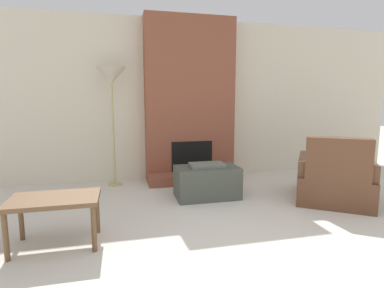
{
  "coord_description": "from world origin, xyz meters",
  "views": [
    {
      "loc": [
        -1.1,
        -1.71,
        1.29
      ],
      "look_at": [
        0.0,
        2.91,
        0.6
      ],
      "focal_mm": 28.0,
      "sensor_mm": 36.0,
      "label": 1
    }
  ],
  "objects_px": {
    "ottoman": "(207,182)",
    "side_table": "(55,204)",
    "armchair": "(334,182)",
    "floor_lamp_left": "(111,79)"
  },
  "relations": [
    {
      "from": "ottoman",
      "to": "side_table",
      "type": "relative_size",
      "value": 1.1
    },
    {
      "from": "side_table",
      "to": "armchair",
      "type": "bearing_deg",
      "value": 7.99
    },
    {
      "from": "armchair",
      "to": "side_table",
      "type": "bearing_deg",
      "value": 43.02
    },
    {
      "from": "side_table",
      "to": "floor_lamp_left",
      "type": "distance_m",
      "value": 2.3
    },
    {
      "from": "floor_lamp_left",
      "to": "ottoman",
      "type": "bearing_deg",
      "value": -36.85
    },
    {
      "from": "ottoman",
      "to": "floor_lamp_left",
      "type": "xyz_separation_m",
      "value": [
        -1.21,
        0.91,
        1.38
      ]
    },
    {
      "from": "side_table",
      "to": "ottoman",
      "type": "bearing_deg",
      "value": 30.38
    },
    {
      "from": "floor_lamp_left",
      "to": "side_table",
      "type": "bearing_deg",
      "value": -104.11
    },
    {
      "from": "ottoman",
      "to": "floor_lamp_left",
      "type": "relative_size",
      "value": 0.47
    },
    {
      "from": "armchair",
      "to": "floor_lamp_left",
      "type": "xyz_separation_m",
      "value": [
        -2.75,
        1.44,
        1.34
      ]
    }
  ]
}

